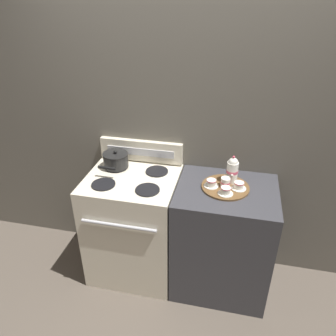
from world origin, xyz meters
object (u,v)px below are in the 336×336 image
saucepan (116,160)px  teacup_right (211,183)px  serving_tray (225,187)px  teapot (232,170)px  teacup_left (226,191)px  creamer_jug (225,182)px  teacup_front (239,186)px  stove (134,226)px

saucepan → teacup_right: saucepan is taller
saucepan → serving_tray: bearing=-7.3°
teapot → teacup_left: teapot is taller
teacup_right → creamer_jug: 0.10m
creamer_jug → saucepan: bearing=172.6°
teacup_right → teacup_front: same height
teacup_front → creamer_jug: bearing=174.2°
teacup_right → teapot: bearing=35.5°
creamer_jug → teacup_front: bearing=-5.8°
teapot → teacup_front: bearing=-56.3°
teacup_right → teacup_front: (0.20, 0.01, 0.00)m
teapot → teacup_left: (-0.03, -0.17, -0.07)m
stove → serving_tray: serving_tray is taller
teapot → teacup_front: teapot is taller
saucepan → teacup_right: bearing=-10.0°
teapot → teacup_front: (0.06, -0.09, -0.07)m
teapot → creamer_jug: (-0.04, -0.08, -0.06)m
teacup_left → teacup_right: bearing=145.1°
serving_tray → teacup_left: size_ratio=3.24×
serving_tray → teapot: (0.04, 0.07, 0.11)m
teacup_left → serving_tray: bearing=93.6°
serving_tray → creamer_jug: size_ratio=4.94×
teapot → teacup_right: size_ratio=2.00×
teacup_left → teacup_right: same height
stove → teacup_left: bearing=-6.3°
teacup_front → saucepan: bearing=172.7°
creamer_jug → serving_tray: bearing=35.4°
stove → creamer_jug: creamer_jug is taller
saucepan → teacup_front: size_ratio=2.66×
saucepan → teacup_left: (0.88, -0.21, -0.03)m
teacup_left → teacup_front: bearing=45.2°
creamer_jug → teacup_right: bearing=-167.2°
teapot → teacup_right: 0.19m
stove → teacup_right: teacup_right is taller
teapot → stove: bearing=-172.7°
teacup_left → saucepan: bearing=166.5°
saucepan → serving_tray: size_ratio=0.82×
saucepan → teacup_left: saucepan is taller
saucepan → teacup_right: size_ratio=2.66×
teacup_right → creamer_jug: size_ratio=1.53×
serving_tray → creamer_jug: creamer_jug is taller
serving_tray → teacup_front: (0.09, -0.01, 0.03)m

